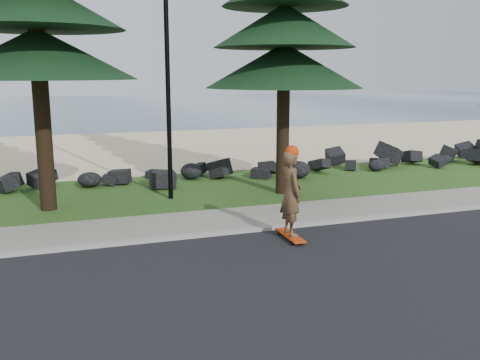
{
  "coord_description": "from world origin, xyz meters",
  "views": [
    {
      "loc": [
        -3.18,
        -12.43,
        3.75
      ],
      "look_at": [
        1.12,
        0.0,
        1.1
      ],
      "focal_mm": 40.0,
      "sensor_mm": 36.0,
      "label": 1
    }
  ],
  "objects": [
    {
      "name": "beach_sand",
      "position": [
        0.0,
        14.5,
        0.01
      ],
      "size": [
        160.0,
        15.0,
        0.01
      ],
      "primitive_type": "cube",
      "color": "beige",
      "rests_on": "ground"
    },
    {
      "name": "skateboarder",
      "position": [
        1.73,
        -1.76,
        1.09
      ],
      "size": [
        0.48,
        1.17,
        2.16
      ],
      "rotation": [
        0.0,
        0.0,
        1.55
      ],
      "color": "#B9360A",
      "rests_on": "ground"
    },
    {
      "name": "sidewalk",
      "position": [
        0.0,
        0.2,
        0.04
      ],
      "size": [
        160.0,
        2.0,
        0.08
      ],
      "primitive_type": "cube",
      "color": "slate",
      "rests_on": "ground"
    },
    {
      "name": "ground",
      "position": [
        0.0,
        0.0,
        0.0
      ],
      "size": [
        160.0,
        160.0,
        0.0
      ],
      "primitive_type": "plane",
      "color": "#29531A",
      "rests_on": "ground"
    },
    {
      "name": "kerb",
      "position": [
        0.0,
        -0.9,
        0.05
      ],
      "size": [
        160.0,
        0.2,
        0.1
      ],
      "primitive_type": "cube",
      "color": "#A29A92",
      "rests_on": "ground"
    },
    {
      "name": "seawall_boulders",
      "position": [
        0.0,
        5.6,
        0.0
      ],
      "size": [
        60.0,
        2.4,
        1.1
      ],
      "primitive_type": null,
      "color": "black",
      "rests_on": "ground"
    },
    {
      "name": "ocean",
      "position": [
        0.0,
        51.0,
        0.0
      ],
      "size": [
        160.0,
        58.0,
        0.01
      ],
      "primitive_type": "cube",
      "color": "#3A5B6F",
      "rests_on": "ground"
    },
    {
      "name": "lamp_post",
      "position": [
        0.0,
        3.2,
        4.13
      ],
      "size": [
        0.25,
        0.14,
        8.14
      ],
      "color": "black",
      "rests_on": "ground"
    },
    {
      "name": "road",
      "position": [
        0.0,
        -4.5,
        0.01
      ],
      "size": [
        160.0,
        7.0,
        0.02
      ],
      "primitive_type": "cube",
      "color": "black",
      "rests_on": "ground"
    }
  ]
}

